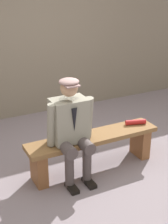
% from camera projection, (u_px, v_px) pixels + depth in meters
% --- Properties ---
extents(ground_plane, '(30.00, 30.00, 0.00)m').
position_uv_depth(ground_plane, '(93.00, 168.00, 4.39)').
color(ground_plane, gray).
extents(bench, '(1.77, 0.36, 0.49)m').
position_uv_depth(bench, '(93.00, 145.00, 4.25)').
color(bench, brown).
rests_on(bench, ground).
extents(seated_man, '(0.60, 0.57, 1.29)m').
position_uv_depth(seated_man, '(71.00, 126.00, 3.92)').
color(seated_man, gray).
rests_on(seated_man, ground).
extents(rolled_magazine, '(0.29, 0.15, 0.07)m').
position_uv_depth(rolled_magazine, '(136.00, 122.00, 4.49)').
color(rolled_magazine, '#B21E1E').
rests_on(rolled_magazine, bench).
extents(stadium_wall, '(12.00, 0.24, 2.55)m').
position_uv_depth(stadium_wall, '(33.00, 43.00, 5.74)').
color(stadium_wall, '#7A6E5D').
rests_on(stadium_wall, ground).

